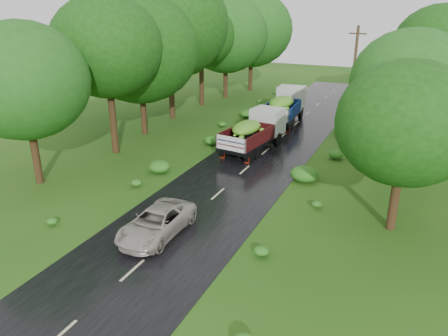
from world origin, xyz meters
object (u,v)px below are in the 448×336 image
Objects in this scene: truck_near at (255,130)px; car at (157,223)px; truck_far at (285,105)px; utility_pole at (353,77)px.

car is (0.20, -13.22, -0.84)m from truck_near.
car is at bearing -81.60° from truck_near.
car is (0.46, -21.24, -0.93)m from truck_far.
truck_far is at bearing 99.37° from truck_near.
truck_far is at bearing 91.38° from car.
utility_pole is (5.07, 8.74, 2.73)m from truck_near.
utility_pole is at bearing 67.44° from truck_near.
car is 22.77m from utility_pole.
car is at bearing -91.55° from truck_far.
truck_far is 21.26m from car.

